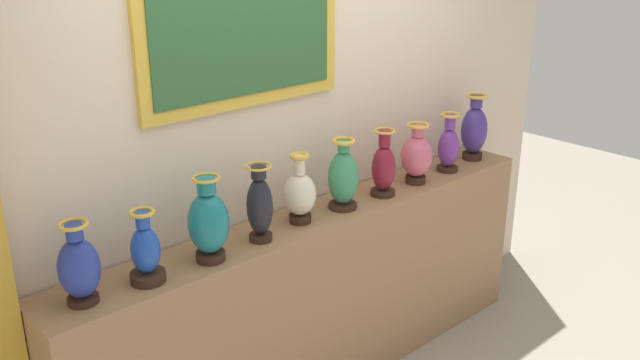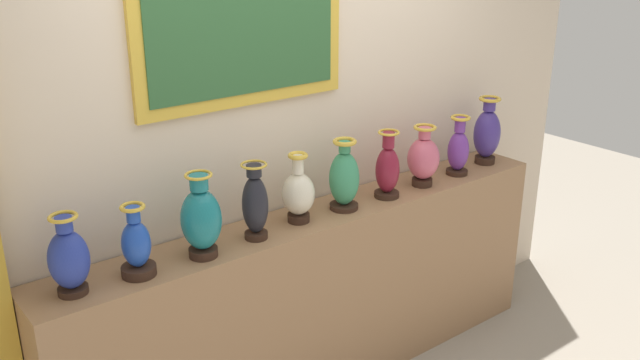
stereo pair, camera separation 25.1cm
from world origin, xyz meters
name	(u,v)px [view 2 (the right image)]	position (x,y,z in m)	size (l,w,h in m)	color
display_shelf	(320,301)	(0.00, 0.00, 0.52)	(3.01, 0.35, 1.04)	#99704C
back_wall	(291,138)	(-0.01, 0.24, 1.39)	(4.43, 0.14, 2.76)	beige
vase_cobalt	(69,259)	(-1.30, -0.02, 1.20)	(0.16, 0.16, 0.35)	#382319
vase_sapphire	(136,247)	(-1.02, -0.04, 1.17)	(0.15, 0.15, 0.32)	#382319
vase_teal	(201,219)	(-0.72, -0.06, 1.22)	(0.18, 0.18, 0.40)	#382319
vase_onyx	(255,204)	(-0.42, -0.05, 1.22)	(0.13, 0.13, 0.38)	#382319
vase_ivory	(298,193)	(-0.15, -0.01, 1.19)	(0.17, 0.17, 0.36)	#382319
vase_jade	(344,178)	(0.14, -0.03, 1.21)	(0.16, 0.16, 0.38)	#382319
vase_burgundy	(387,169)	(0.43, -0.04, 1.20)	(0.14, 0.14, 0.38)	#382319
vase_rose	(423,158)	(0.71, -0.04, 1.20)	(0.18, 0.18, 0.35)	#382319
vase_violet	(458,149)	(1.01, -0.04, 1.20)	(0.13, 0.13, 0.36)	#382319
vase_indigo	(487,133)	(1.31, -0.01, 1.23)	(0.16, 0.16, 0.42)	#382319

